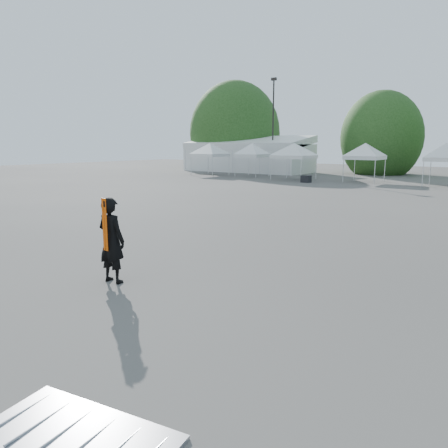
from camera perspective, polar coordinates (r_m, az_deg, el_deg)
The scene contains 13 objects.
ground at distance 11.65m, azimuth -2.31°, elevation -5.80°, with size 120.00×120.00×0.00m, color #474442.
marquee at distance 52.47m, azimuth 3.08°, elevation 9.01°, with size 15.00×6.25×4.23m.
light_pole_west at distance 49.55m, azimuth 6.43°, elevation 13.28°, with size 0.60×0.25×10.30m.
tree_far_w at distance 57.21m, azimuth 1.40°, elevation 11.71°, with size 4.80×4.80×7.30m.
tree_mid_w at distance 50.96m, azimuth 19.84°, elevation 10.58°, with size 4.16×4.16×6.33m.
tent_a at distance 46.44m, azimuth -1.85°, elevation 10.18°, with size 4.33×4.33×3.88m.
tent_b at distance 44.71m, azimuth 3.72°, elevation 10.16°, with size 3.82×3.82×3.88m.
tent_c at distance 40.69m, azimuth 9.16°, elevation 10.02°, with size 4.59×4.59×3.88m.
tent_d at distance 39.75m, azimuth 18.00°, elevation 9.65°, with size 4.09×4.09×3.88m.
tent_e at distance 37.79m, azimuth 27.06°, elevation 9.01°, with size 3.81×3.81×3.88m.
man at distance 10.60m, azimuth -14.49°, elevation -2.06°, with size 0.78×0.55×2.04m.
barrier_mid at distance 5.66m, azimuth -18.55°, elevation -24.79°, with size 2.41×1.49×0.07m.
crate_west at distance 38.02m, azimuth 10.67°, elevation 5.79°, with size 0.77×0.60×0.60m, color black.
Camera 1 is at (7.05, -8.68, 3.25)m, focal length 35.00 mm.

